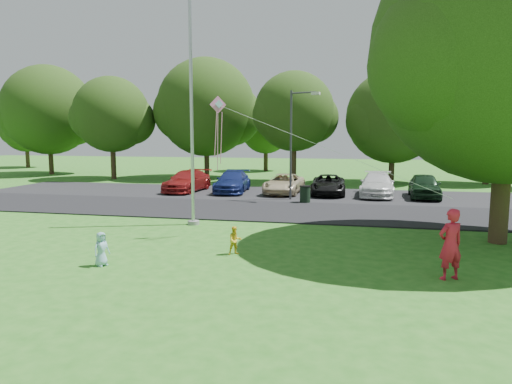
% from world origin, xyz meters
% --- Properties ---
extents(ground, '(120.00, 120.00, 0.00)m').
position_xyz_m(ground, '(0.00, 0.00, 0.00)').
color(ground, '#27681B').
rests_on(ground, ground).
extents(park_road, '(60.00, 6.00, 0.06)m').
position_xyz_m(park_road, '(0.00, 9.00, 0.03)').
color(park_road, black).
rests_on(park_road, ground).
extents(parking_strip, '(42.00, 7.00, 0.06)m').
position_xyz_m(parking_strip, '(0.00, 15.50, 0.03)').
color(parking_strip, black).
rests_on(parking_strip, ground).
extents(flagpole, '(0.50, 0.50, 10.00)m').
position_xyz_m(flagpole, '(-3.50, 5.00, 4.17)').
color(flagpole, '#B7BABF').
rests_on(flagpole, ground).
extents(street_lamp, '(1.73, 0.65, 6.30)m').
position_xyz_m(street_lamp, '(-0.21, 12.93, 3.79)').
color(street_lamp, '#3F3F44').
rests_on(street_lamp, ground).
extents(trash_can, '(0.62, 0.62, 0.99)m').
position_xyz_m(trash_can, '(0.51, 12.04, 0.50)').
color(trash_can, black).
rests_on(trash_can, ground).
extents(big_tree, '(9.82, 9.28, 11.38)m').
position_xyz_m(big_tree, '(8.11, 4.05, 6.50)').
color(big_tree, '#332316').
rests_on(big_tree, ground).
extents(tree_row, '(64.35, 11.94, 10.88)m').
position_xyz_m(tree_row, '(1.59, 24.23, 5.71)').
color(tree_row, '#332316').
rests_on(tree_row, ground).
extents(horizon_trees, '(77.46, 7.20, 7.02)m').
position_xyz_m(horizon_trees, '(4.06, 33.88, 4.30)').
color(horizon_trees, '#332316').
rests_on(horizon_trees, ground).
extents(parked_cars, '(17.07, 5.25, 1.45)m').
position_xyz_m(parked_cars, '(-0.17, 15.52, 0.74)').
color(parked_cars, maroon).
rests_on(parked_cars, ground).
extents(woman, '(0.83, 0.72, 1.91)m').
position_xyz_m(woman, '(5.69, -0.63, 0.95)').
color(woman, red).
rests_on(woman, ground).
extents(child_yellow, '(0.56, 0.53, 0.91)m').
position_xyz_m(child_yellow, '(-0.50, 0.62, 0.46)').
color(child_yellow, yellow).
rests_on(child_yellow, ground).
extents(child_blue, '(0.50, 0.58, 1.01)m').
position_xyz_m(child_blue, '(-3.98, -1.44, 0.50)').
color(child_blue, '#85B9CB').
rests_on(child_blue, ground).
extents(kite, '(7.72, 3.92, 3.05)m').
position_xyz_m(kite, '(-1.54, 2.91, 4.41)').
color(kite, pink).
rests_on(kite, ground).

